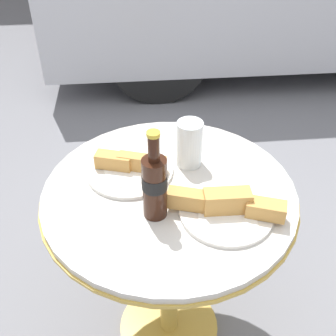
{
  "coord_description": "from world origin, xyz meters",
  "views": [
    {
      "loc": [
        -0.09,
        -0.89,
        1.5
      ],
      "look_at": [
        0.0,
        0.04,
        0.76
      ],
      "focal_mm": 45.0,
      "sensor_mm": 36.0,
      "label": 1
    }
  ],
  "objects": [
    {
      "name": "lunch_plate_far",
      "position": [
        -0.11,
        0.09,
        0.73
      ],
      "size": [
        0.26,
        0.26,
        0.06
      ],
      "color": "silver",
      "rests_on": "bistro_table"
    },
    {
      "name": "bistro_table",
      "position": [
        0.0,
        0.0,
        0.56
      ],
      "size": [
        0.73,
        0.73,
        0.71
      ],
      "color": "gold",
      "rests_on": "ground_plane"
    },
    {
      "name": "ground_plane",
      "position": [
        0.0,
        0.0,
        0.0
      ],
      "size": [
        30.0,
        30.0,
        0.0
      ],
      "primitive_type": "plane",
      "color": "slate"
    },
    {
      "name": "drinking_glass",
      "position": [
        0.07,
        0.12,
        0.78
      ],
      "size": [
        0.08,
        0.08,
        0.14
      ],
      "color": "#C68923",
      "rests_on": "bistro_table"
    },
    {
      "name": "lunch_plate_near",
      "position": [
        0.14,
        -0.11,
        0.73
      ],
      "size": [
        0.31,
        0.25,
        0.07
      ],
      "color": "silver",
      "rests_on": "bistro_table"
    },
    {
      "name": "cola_bottle_left",
      "position": [
        -0.05,
        -0.09,
        0.81
      ],
      "size": [
        0.07,
        0.07,
        0.26
      ],
      "color": "#33190F",
      "rests_on": "bistro_table"
    }
  ]
}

